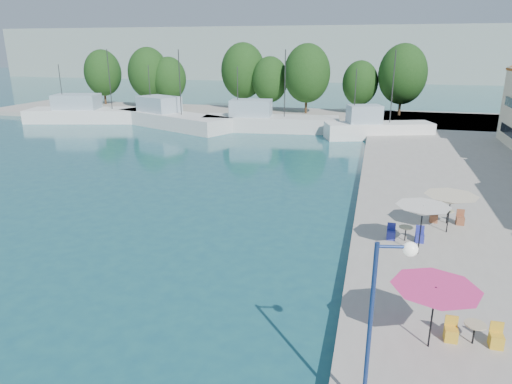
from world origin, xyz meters
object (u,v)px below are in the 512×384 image
(trawler_02, at_px, (170,119))
(trawler_04, at_px, (376,129))
(trawler_03, at_px, (267,122))
(trawler_01, at_px, (95,114))
(umbrella_pink, at_px, (435,294))
(umbrella_white, at_px, (423,211))
(umbrella_cream, at_px, (451,200))
(street_lamp, at_px, (385,298))

(trawler_02, xyz_separation_m, trawler_04, (26.33, -1.46, 0.00))
(trawler_03, bearing_deg, trawler_02, 175.02)
(trawler_03, bearing_deg, trawler_04, -14.15)
(trawler_01, xyz_separation_m, umbrella_pink, (40.44, -42.70, 1.49))
(umbrella_pink, relative_size, umbrella_white, 1.12)
(trawler_02, height_order, umbrella_cream, trawler_02)
(trawler_01, distance_m, trawler_02, 12.09)
(trawler_01, bearing_deg, trawler_04, -18.47)
(umbrella_cream, height_order, street_lamp, street_lamp)
(trawler_03, relative_size, umbrella_cream, 6.22)
(trawler_04, bearing_deg, umbrella_cream, -101.73)
(trawler_04, bearing_deg, trawler_03, 152.89)
(umbrella_cream, bearing_deg, trawler_02, 134.49)
(umbrella_white, bearing_deg, trawler_01, 139.02)
(trawler_01, xyz_separation_m, umbrella_white, (40.64, -35.30, 1.73))
(umbrella_pink, bearing_deg, trawler_04, 92.98)
(trawler_01, height_order, umbrella_cream, trawler_01)
(umbrella_cream, bearing_deg, trawler_04, 97.69)
(umbrella_white, bearing_deg, umbrella_pink, -91.54)
(umbrella_pink, distance_m, street_lamp, 4.05)
(trawler_04, xyz_separation_m, umbrella_pink, (2.08, -39.99, 1.48))
(trawler_03, height_order, street_lamp, trawler_03)
(trawler_03, bearing_deg, trawler_01, 171.47)
(trawler_01, bearing_deg, trawler_03, -16.52)
(trawler_02, height_order, trawler_03, same)
(umbrella_white, relative_size, umbrella_cream, 0.91)
(trawler_02, relative_size, street_lamp, 3.59)
(trawler_03, bearing_deg, umbrella_cream, -67.53)
(trawler_04, distance_m, umbrella_pink, 40.08)
(trawler_02, bearing_deg, street_lamp, -33.66)
(street_lamp, bearing_deg, trawler_04, 79.98)
(trawler_03, xyz_separation_m, street_lamp, (13.65, -45.13, 3.02))
(trawler_02, distance_m, umbrella_pink, 50.27)
(umbrella_pink, height_order, umbrella_white, umbrella_white)
(trawler_01, bearing_deg, umbrella_white, -55.42)
(trawler_03, distance_m, umbrella_pink, 44.54)
(trawler_02, bearing_deg, umbrella_white, -24.45)
(umbrella_pink, bearing_deg, trawler_01, 133.44)
(umbrella_white, xyz_separation_m, umbrella_cream, (1.69, 3.22, -0.36))
(trawler_02, relative_size, umbrella_cream, 6.54)
(trawler_03, relative_size, street_lamp, 3.41)
(umbrella_pink, xyz_separation_m, umbrella_white, (0.20, 7.39, 0.25))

